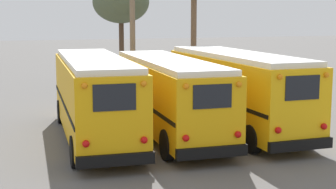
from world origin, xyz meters
name	(u,v)px	position (x,y,z in m)	size (l,w,h in m)	color
ground_plane	(171,137)	(0.00, 0.00, 0.00)	(160.00, 160.00, 0.00)	#5B5956
school_bus_0	(94,95)	(-2.98, 0.50, 1.76)	(2.91, 9.92, 3.23)	#E5A00C
school_bus_1	(168,94)	(0.00, 0.41, 1.70)	(2.74, 9.96, 3.10)	#E5A00C
school_bus_2	(236,88)	(2.98, 0.37, 1.78)	(2.54, 9.93, 3.27)	#EAAA0F
utility_pole	(133,35)	(0.92, 9.61, 3.69)	(1.80, 0.31, 7.11)	#75604C
bare_tree_1	(121,3)	(1.74, 15.88, 5.63)	(3.87, 3.87, 7.12)	#473323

